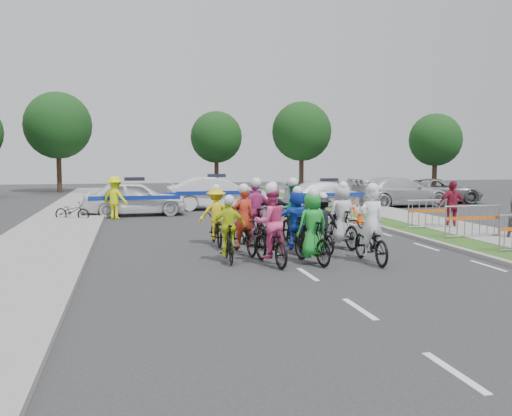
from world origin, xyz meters
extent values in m
plane|color=#28282B|center=(0.00, 0.00, 0.00)|extent=(90.00, 90.00, 0.00)
cube|color=gray|center=(5.10, 5.00, 0.06)|extent=(0.20, 60.00, 0.12)
cube|color=#284C18|center=(5.80, 5.00, 0.06)|extent=(1.20, 60.00, 0.11)
cube|color=gray|center=(7.60, 5.00, 0.07)|extent=(2.40, 60.00, 0.13)
cube|color=gray|center=(-6.50, 5.00, 0.07)|extent=(3.00, 60.00, 0.13)
imported|color=black|center=(1.98, 1.06, 0.52)|extent=(0.69, 1.98, 1.04)
imported|color=white|center=(1.98, 1.01, 1.04)|extent=(0.63, 0.41, 1.73)
sphere|color=white|center=(1.98, 0.96, 1.86)|extent=(0.30, 0.30, 0.30)
imported|color=black|center=(0.50, 1.24, 0.54)|extent=(0.87, 1.87, 1.09)
imported|color=green|center=(0.50, 1.19, 0.99)|extent=(0.88, 0.67, 1.63)
sphere|color=white|center=(0.50, 1.14, 1.76)|extent=(0.28, 0.28, 0.28)
imported|color=black|center=(-0.54, 1.36, 0.53)|extent=(0.98, 2.08, 1.05)
imported|color=#E84084|center=(-0.54, 1.31, 1.05)|extent=(0.94, 0.78, 1.75)
sphere|color=white|center=(-0.54, 1.26, 1.89)|extent=(0.30, 0.30, 0.30)
imported|color=black|center=(-1.48, 1.92, 0.49)|extent=(0.54, 1.65, 0.98)
imported|color=#D4EE19|center=(-1.48, 1.87, 0.91)|extent=(0.88, 0.40, 1.47)
sphere|color=white|center=(-1.48, 1.82, 1.59)|extent=(0.25, 0.25, 0.25)
imported|color=black|center=(1.28, 2.79, 0.43)|extent=(0.67, 1.68, 0.86)
imported|color=black|center=(1.28, 2.74, 0.90)|extent=(0.96, 0.59, 1.44)
sphere|color=white|center=(1.28, 2.69, 1.55)|extent=(0.25, 0.25, 0.25)
imported|color=black|center=(0.57, 2.83, 0.53)|extent=(0.55, 1.78, 1.06)
imported|color=blue|center=(0.57, 2.78, 0.98)|extent=(1.49, 0.52, 1.60)
sphere|color=white|center=(0.57, 2.73, 1.72)|extent=(0.28, 0.28, 0.28)
imported|color=black|center=(-0.89, 3.05, 0.50)|extent=(0.95, 1.98, 1.00)
imported|color=red|center=(-0.89, 3.00, 1.01)|extent=(0.66, 0.49, 1.66)
sphere|color=white|center=(-0.89, 2.95, 1.79)|extent=(0.29, 0.29, 0.29)
imported|color=black|center=(2.11, 3.40, 0.56)|extent=(0.84, 1.92, 1.12)
imported|color=silver|center=(2.11, 3.35, 1.02)|extent=(0.90, 0.67, 1.68)
sphere|color=white|center=(2.11, 3.30, 1.81)|extent=(0.29, 0.29, 0.29)
imported|color=black|center=(0.92, 4.49, 0.52)|extent=(0.75, 2.01, 1.05)
imported|color=#188759|center=(0.92, 4.44, 1.05)|extent=(0.86, 0.68, 1.74)
sphere|color=white|center=(0.92, 4.39, 1.88)|extent=(0.30, 0.30, 0.30)
imported|color=black|center=(-0.27, 4.27, 0.58)|extent=(0.76, 1.99, 1.17)
imported|color=#D13A8E|center=(-0.27, 4.22, 1.06)|extent=(1.07, 0.54, 1.75)
sphere|color=white|center=(-0.27, 4.17, 1.89)|extent=(0.30, 0.30, 0.30)
imported|color=black|center=(-1.39, 4.75, 0.47)|extent=(0.64, 1.81, 0.95)
imported|color=yellow|center=(-1.39, 4.70, 0.97)|extent=(1.02, 0.59, 1.58)
sphere|color=white|center=(-1.39, 4.65, 1.71)|extent=(0.27, 0.27, 0.27)
imported|color=black|center=(0.57, 5.56, 0.53)|extent=(0.82, 1.83, 1.06)
imported|color=black|center=(0.57, 5.51, 0.98)|extent=(1.54, 0.74, 1.60)
sphere|color=white|center=(0.57, 5.46, 1.72)|extent=(0.28, 0.28, 0.28)
imported|color=white|center=(-3.70, 14.00, 0.78)|extent=(4.70, 2.11, 1.57)
imported|color=white|center=(0.34, 16.20, 0.81)|extent=(4.95, 1.84, 1.62)
imported|color=white|center=(6.11, 15.66, 0.69)|extent=(4.79, 2.04, 1.38)
imported|color=silver|center=(10.08, 15.65, 0.78)|extent=(5.53, 2.68, 1.55)
imported|color=slate|center=(13.20, 17.17, 0.69)|extent=(5.14, 2.66, 1.38)
imported|color=maroon|center=(7.45, 6.33, 0.90)|extent=(1.08, 0.50, 1.80)
imported|color=#E8FA0D|center=(-4.53, 12.74, 0.91)|extent=(1.35, 1.21, 1.82)
cube|color=#F24C0C|center=(4.97, 8.82, 0.01)|extent=(0.40, 0.40, 0.03)
cone|color=#F24C0C|center=(4.97, 8.82, 0.35)|extent=(0.36, 0.36, 0.70)
cylinder|color=silver|center=(4.97, 8.82, 0.45)|extent=(0.29, 0.29, 0.08)
cube|color=#F24C0C|center=(5.76, 11.53, 0.01)|extent=(0.40, 0.40, 0.03)
cone|color=#F24C0C|center=(5.76, 11.53, 0.35)|extent=(0.36, 0.36, 0.70)
cylinder|color=silver|center=(5.76, 11.53, 0.45)|extent=(0.29, 0.29, 0.08)
imported|color=black|center=(-6.27, 12.45, 0.40)|extent=(1.61, 1.08, 0.80)
cylinder|color=#382619|center=(9.00, 30.00, 1.62)|extent=(0.36, 0.36, 3.25)
sphere|color=#113815|center=(9.00, 30.00, 4.55)|extent=(4.55, 4.55, 4.55)
cylinder|color=#382619|center=(18.00, 26.00, 1.38)|extent=(0.36, 0.36, 2.75)
sphere|color=#113815|center=(18.00, 26.00, 3.85)|extent=(3.85, 3.85, 3.85)
cylinder|color=#382619|center=(-9.00, 32.00, 1.75)|extent=(0.36, 0.36, 3.50)
sphere|color=#113815|center=(-9.00, 32.00, 4.90)|extent=(4.90, 4.90, 4.90)
cylinder|color=#382619|center=(3.00, 34.00, 1.50)|extent=(0.36, 0.36, 3.00)
sphere|color=#113815|center=(3.00, 34.00, 4.20)|extent=(4.20, 4.20, 4.20)
camera|label=1|loc=(-3.88, -12.16, 2.68)|focal=40.00mm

